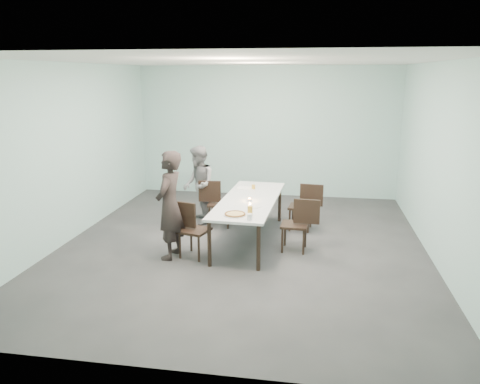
% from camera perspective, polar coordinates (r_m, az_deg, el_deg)
% --- Properties ---
extents(ground, '(7.00, 7.00, 0.00)m').
position_cam_1_polar(ground, '(7.93, 0.34, -6.52)').
color(ground, '#333335').
rests_on(ground, ground).
extents(room_shell, '(6.02, 7.02, 3.01)m').
position_cam_1_polar(room_shell, '(7.46, 0.36, 8.19)').
color(room_shell, '#A7D2CF').
rests_on(room_shell, ground).
extents(table, '(1.01, 2.64, 0.75)m').
position_cam_1_polar(table, '(7.94, 1.15, -1.23)').
color(table, white).
rests_on(table, ground).
extents(chair_near_left, '(0.65, 0.52, 0.87)m').
position_cam_1_polar(chair_near_left, '(7.38, -6.11, -4.08)').
color(chair_near_left, black).
rests_on(chair_near_left, ground).
extents(chair_far_left, '(0.62, 0.45, 0.87)m').
position_cam_1_polar(chair_far_left, '(8.81, -2.99, -0.99)').
color(chair_far_left, black).
rests_on(chair_far_left, ground).
extents(chair_near_right, '(0.62, 0.44, 0.87)m').
position_cam_1_polar(chair_near_right, '(7.61, 7.26, -3.54)').
color(chair_near_right, black).
rests_on(chair_near_right, ground).
extents(chair_far_right, '(0.63, 0.46, 0.87)m').
position_cam_1_polar(chair_far_right, '(8.65, 7.95, -1.40)').
color(chair_far_right, black).
rests_on(chair_far_right, ground).
extents(diner_near, '(0.46, 0.65, 1.69)m').
position_cam_1_polar(diner_near, '(7.27, -8.57, -1.60)').
color(diner_near, black).
rests_on(diner_near, ground).
extents(diner_far, '(0.80, 0.89, 1.50)m').
position_cam_1_polar(diner_far, '(8.95, -5.06, 0.85)').
color(diner_far, gray).
rests_on(diner_far, ground).
extents(pizza, '(0.34, 0.34, 0.04)m').
position_cam_1_polar(pizza, '(7.00, -0.61, -2.72)').
color(pizza, white).
rests_on(pizza, table).
extents(side_plate, '(0.18, 0.18, 0.01)m').
position_cam_1_polar(side_plate, '(7.45, 1.95, -1.79)').
color(side_plate, white).
rests_on(side_plate, table).
extents(beer_glass, '(0.08, 0.08, 0.15)m').
position_cam_1_polar(beer_glass, '(6.96, 1.23, -2.34)').
color(beer_glass, gold).
rests_on(beer_glass, table).
extents(water_tumbler, '(0.08, 0.08, 0.09)m').
position_cam_1_polar(water_tumbler, '(6.78, 1.17, -3.05)').
color(water_tumbler, silver).
rests_on(water_tumbler, table).
extents(tealight, '(0.06, 0.06, 0.05)m').
position_cam_1_polar(tealight, '(7.79, 1.20, -0.96)').
color(tealight, silver).
rests_on(tealight, table).
extents(amber_tumbler, '(0.07, 0.07, 0.08)m').
position_cam_1_polar(amber_tumbler, '(8.60, 1.65, 0.63)').
color(amber_tumbler, gold).
rests_on(amber_tumbler, table).
extents(menu, '(0.31, 0.23, 0.01)m').
position_cam_1_polar(menu, '(8.68, 0.67, 0.50)').
color(menu, silver).
rests_on(menu, table).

